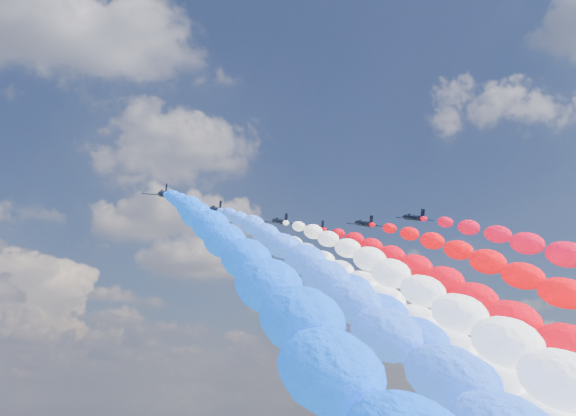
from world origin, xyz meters
name	(u,v)px	position (x,y,z in m)	size (l,w,h in m)	color
jet_0	(163,194)	(-27.72, -6.22, 111.41)	(7.88, 10.57, 2.33)	black
trail_0	(233,273)	(-27.72, -66.00, 86.79)	(6.60, 117.54, 53.38)	#084CFA
jet_1	(216,210)	(-15.92, 2.44, 111.41)	(7.88, 10.57, 2.33)	black
trail_1	(314,290)	(-15.92, -57.34, 86.79)	(6.60, 117.54, 53.38)	blue
jet_2	(237,222)	(-9.37, 11.46, 111.41)	(7.88, 10.57, 2.33)	black
trail_2	(338,301)	(-9.37, -48.32, 86.79)	(6.60, 117.54, 53.38)	#1D56FF
jet_3	(280,222)	(-0.42, 8.43, 111.41)	(7.88, 10.57, 2.33)	black
trail_3	(409,301)	(-0.42, -51.34, 86.79)	(6.60, 117.54, 53.38)	white
jet_4	(265,232)	(-0.73, 19.65, 111.41)	(7.88, 10.57, 2.33)	black
trail_4	(373,310)	(-0.73, -40.13, 86.79)	(6.60, 117.54, 53.38)	white
jet_5	(317,229)	(9.50, 12.20, 111.41)	(7.88, 10.57, 2.33)	black
trail_5	(461,307)	(9.50, -47.57, 86.79)	(6.60, 117.54, 53.38)	red
jet_6	(364,224)	(17.70, 4.66, 111.41)	(7.88, 10.57, 2.33)	black
trail_6	(543,303)	(17.70, -55.11, 86.79)	(6.60, 117.54, 53.38)	#F5040D
jet_7	(414,218)	(25.70, -3.47, 111.41)	(7.88, 10.57, 2.33)	black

